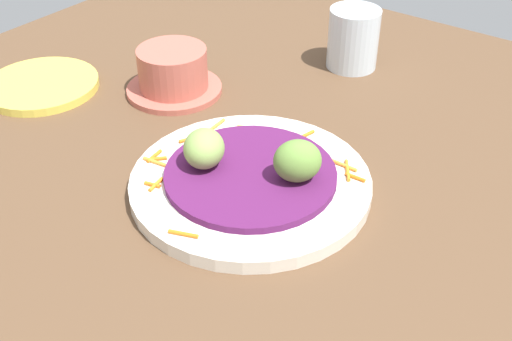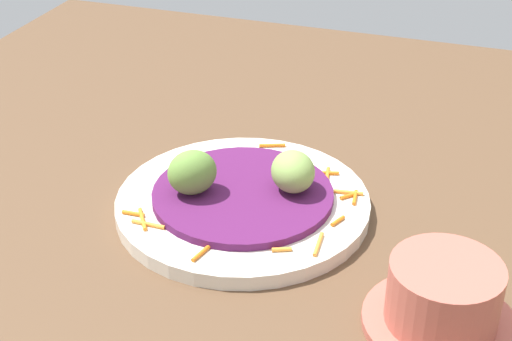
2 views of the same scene
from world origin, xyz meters
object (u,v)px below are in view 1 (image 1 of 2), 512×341
object	(u,v)px
side_plate_small	(42,85)
terracotta_bowl	(173,73)
water_glass	(353,39)
guac_scoop_left	(297,161)
guac_scoop_center	(204,148)
main_plate	(250,184)

from	to	relation	value
side_plate_small	terracotta_bowl	distance (cm)	18.44
terracotta_bowl	water_glass	xyz separation A→B (cm)	(-21.16, 15.39, 1.45)
guac_scoop_left	water_glass	distance (cm)	32.35
guac_scoop_center	terracotta_bowl	world-z (taller)	guac_scoop_center
terracotta_bowl	water_glass	bearing A→B (deg)	143.97
side_plate_small	water_glass	world-z (taller)	water_glass
main_plate	water_glass	xyz separation A→B (cm)	(-32.41, -5.98, 3.52)
guac_scoop_left	guac_scoop_center	size ratio (longest dim) A/B	1.01
guac_scoop_left	side_plate_small	bearing A→B (deg)	-88.83
guac_scoop_left	terracotta_bowl	xyz separation A→B (cm)	(-9.38, -26.07, -1.84)
guac_scoop_center	main_plate	bearing A→B (deg)	111.71
guac_scoop_center	terracotta_bowl	size ratio (longest dim) A/B	0.39
guac_scoop_left	water_glass	size ratio (longest dim) A/B	0.59
guac_scoop_left	terracotta_bowl	world-z (taller)	guac_scoop_left
side_plate_small	main_plate	bearing A→B (deg)	88.39
guac_scoop_left	side_plate_small	size ratio (longest dim) A/B	0.33
side_plate_small	terracotta_bowl	size ratio (longest dim) A/B	1.19
terracotta_bowl	main_plate	bearing A→B (deg)	62.24
guac_scoop_center	water_glass	world-z (taller)	water_glass
main_plate	guac_scoop_left	world-z (taller)	guac_scoop_left
guac_scoop_left	terracotta_bowl	distance (cm)	27.77
water_glass	main_plate	bearing A→B (deg)	10.46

